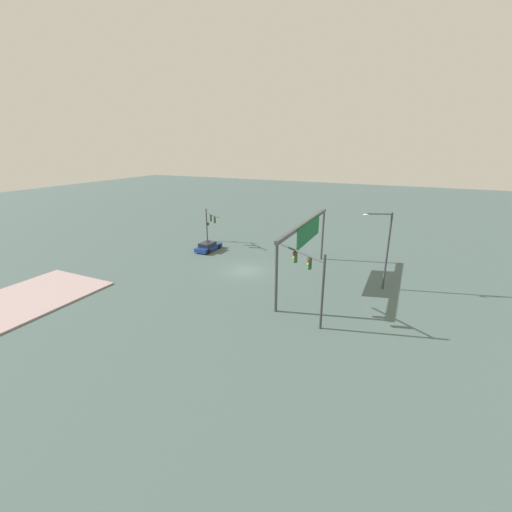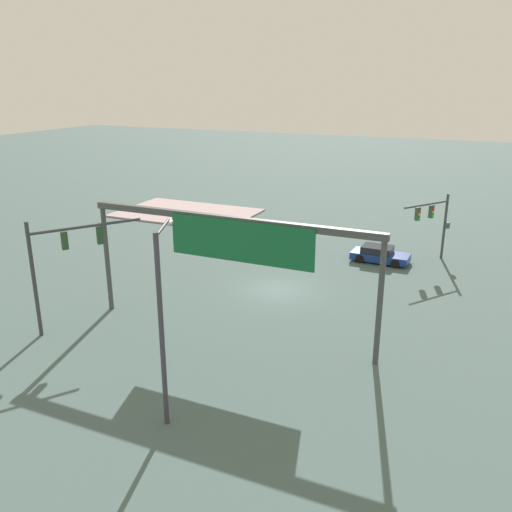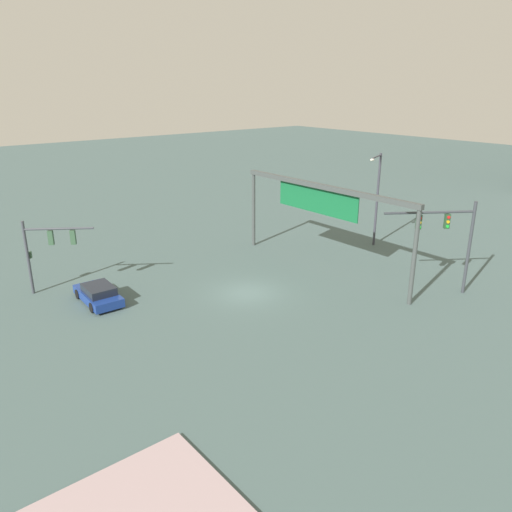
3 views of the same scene
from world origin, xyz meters
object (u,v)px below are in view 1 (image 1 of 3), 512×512
traffic_signal_opposite_side (311,273)px  sedan_car_approaching (208,247)px  traffic_signal_near_corner (210,221)px  streetlamp_curved_arm (385,245)px

traffic_signal_opposite_side → sedan_car_approaching: (-13.17, -18.40, -3.73)m
traffic_signal_near_corner → streetlamp_curved_arm: streetlamp_curved_arm is taller
traffic_signal_opposite_side → streetlamp_curved_arm: (-9.50, 4.76, 0.35)m
traffic_signal_near_corner → traffic_signal_opposite_side: bearing=-4.7°
traffic_signal_near_corner → streetlamp_curved_arm: bearing=18.8°
streetlamp_curved_arm → sedan_car_approaching: 23.80m
traffic_signal_opposite_side → traffic_signal_near_corner: bearing=-5.5°
traffic_signal_opposite_side → sedan_car_approaching: 22.93m
traffic_signal_near_corner → sedan_car_approaching: size_ratio=1.17×
traffic_signal_near_corner → traffic_signal_opposite_side: 26.19m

